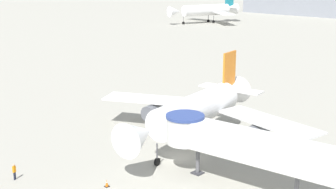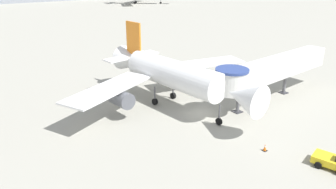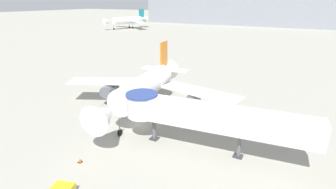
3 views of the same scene
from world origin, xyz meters
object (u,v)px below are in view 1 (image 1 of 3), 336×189
jet_bridge (253,147)px  traffic_cone_near_nose (107,183)px  main_airplane (198,109)px  ground_crew_marshaller (14,171)px  background_jet_teal_tail (207,10)px  traffic_cone_starboard_wing (285,165)px

jet_bridge → traffic_cone_near_nose: bearing=-145.8°
main_airplane → jet_bridge: (12.01, -6.36, 0.16)m
main_airplane → jet_bridge: 13.59m
ground_crew_marshaller → background_jet_teal_tail: size_ratio=0.06×
traffic_cone_starboard_wing → ground_crew_marshaller: 28.60m
traffic_cone_starboard_wing → traffic_cone_near_nose: bearing=-124.5°
traffic_cone_near_nose → traffic_cone_starboard_wing: traffic_cone_starboard_wing is taller
jet_bridge → background_jet_teal_tail: size_ratio=0.74×
traffic_cone_near_nose → background_jet_teal_tail: 148.70m
main_airplane → background_jet_teal_tail: background_jet_teal_tail is taller
background_jet_teal_tail → traffic_cone_starboard_wing: bearing=-29.7°
traffic_cone_starboard_wing → background_jet_teal_tail: background_jet_teal_tail is taller
main_airplane → ground_crew_marshaller: 22.38m
traffic_cone_starboard_wing → ground_crew_marshaller: (-19.10, -21.29, 0.62)m
main_airplane → ground_crew_marshaller: main_airplane is taller
ground_crew_marshaller → jet_bridge: bearing=-69.9°
traffic_cone_near_nose → jet_bridge: bearing=40.1°
ground_crew_marshaller → background_jet_teal_tail: (-75.44, 128.27, 4.14)m
traffic_cone_near_nose → traffic_cone_starboard_wing: size_ratio=0.91×
jet_bridge → ground_crew_marshaller: 24.31m
traffic_cone_near_nose → traffic_cone_starboard_wing: bearing=55.5°
jet_bridge → main_airplane: bearing=146.2°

